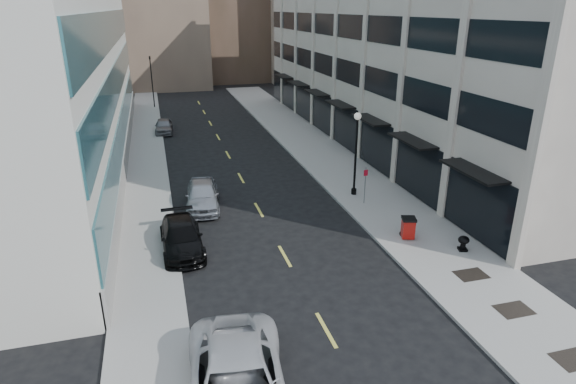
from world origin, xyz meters
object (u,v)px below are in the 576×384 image
car_silver_sedan (202,195)px  car_grey_sedan (164,126)px  sign_post (365,180)px  traffic_signal (150,59)px  car_black_pickup (182,237)px  trash_bin (408,227)px  lamppost (356,146)px  urn_planter (463,242)px

car_silver_sedan → car_grey_sedan: bearing=100.6°
car_silver_sedan → sign_post: bearing=-7.5°
traffic_signal → car_black_pickup: size_ratio=1.42×
traffic_signal → trash_bin: (12.13, -40.07, -4.95)m
car_black_pickup → traffic_signal: bearing=89.7°
traffic_signal → trash_bin: size_ratio=6.07×
car_black_pickup → lamppost: 12.38m
sign_post → traffic_signal: bearing=100.0°
car_grey_sedan → lamppost: 23.46m
car_silver_sedan → car_grey_sedan: (-1.60, 19.77, -0.14)m
sign_post → urn_planter: (2.20, -6.98, -1.03)m
traffic_signal → lamppost: 35.57m
sign_post → urn_planter: 7.39m
traffic_signal → car_grey_sedan: 13.96m
trash_bin → lamppost: 7.12m
car_grey_sedan → trash_bin: 29.39m
traffic_signal → urn_planter: bearing=-71.5°
car_silver_sedan → urn_planter: size_ratio=6.35×
car_grey_sedan → sign_post: 24.77m
car_silver_sedan → urn_planter: car_silver_sedan is taller
car_black_pickup → sign_post: sign_post is taller
car_silver_sedan → trash_bin: 12.25m
car_black_pickup → sign_post: size_ratio=2.12×
trash_bin → sign_post: (-0.23, 5.00, 0.88)m
traffic_signal → car_grey_sedan: (0.70, -13.00, -5.03)m
car_black_pickup → car_silver_sedan: (1.60, 5.24, 0.11)m
trash_bin → car_black_pickup: bearing=-172.7°
lamppost → sign_post: bearing=-90.0°
car_grey_sedan → urn_planter: (13.40, -29.05, -0.08)m
trash_bin → sign_post: 5.09m
car_grey_sedan → urn_planter: bearing=-61.7°
urn_planter → lamppost: bearing=104.3°
trash_bin → urn_planter: bearing=-27.7°
car_black_pickup → car_silver_sedan: bearing=71.6°
traffic_signal → sign_post: bearing=-71.3°
trash_bin → urn_planter: trash_bin is taller
traffic_signal → car_silver_sedan: size_ratio=1.44×
traffic_signal → car_silver_sedan: traffic_signal is taller
car_grey_sedan → sign_post: size_ratio=1.75×
trash_bin → urn_planter: size_ratio=1.50×
sign_post → urn_planter: bearing=-81.3°
car_grey_sedan → urn_planter: 31.99m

